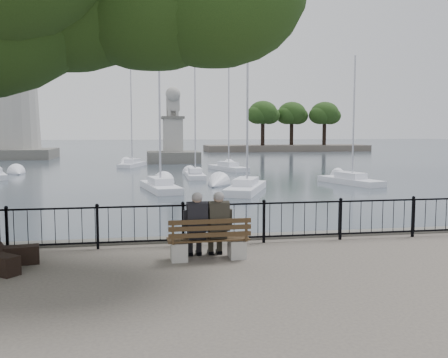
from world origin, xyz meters
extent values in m
cube|color=#54524D|center=(0.00, 3.00, -0.50)|extent=(200.00, 0.40, 1.20)
plane|color=#29323C|center=(0.00, 103.00, -1.00)|extent=(260.00, 260.00, 0.00)
cube|color=black|center=(0.00, 2.50, 0.98)|extent=(22.00, 0.04, 0.04)
cube|color=black|center=(0.00, 2.50, 0.15)|extent=(22.00, 0.04, 0.04)
cube|color=#9E998F|center=(-1.21, 1.13, 0.20)|extent=(0.35, 0.45, 0.40)
cube|color=#9E998F|center=(0.06, 1.16, 0.20)|extent=(0.35, 0.45, 0.40)
cube|color=#382614|center=(-0.58, 1.15, 0.44)|extent=(1.77, 0.53, 0.04)
cube|color=#382614|center=(-0.57, 0.88, 0.73)|extent=(1.76, 0.08, 0.39)
cube|color=black|center=(-0.82, 1.15, 0.56)|extent=(0.36, 0.30, 0.23)
cube|color=black|center=(-0.82, 1.04, 0.93)|extent=(0.43, 0.24, 0.59)
sphere|color=tan|center=(-0.82, 1.08, 1.34)|extent=(0.22, 0.22, 0.22)
ellipsoid|color=gray|center=(-0.82, 1.06, 1.37)|extent=(0.23, 0.23, 0.20)
cube|color=black|center=(-0.83, 1.43, 0.22)|extent=(0.32, 0.44, 0.44)
cube|color=black|center=(-0.36, 1.16, 0.56)|extent=(0.36, 0.30, 0.23)
cube|color=black|center=(-0.36, 1.05, 0.93)|extent=(0.43, 0.24, 0.59)
sphere|color=tan|center=(-0.36, 1.09, 1.34)|extent=(0.22, 0.22, 0.22)
ellipsoid|color=gray|center=(-0.36, 1.07, 1.37)|extent=(0.23, 0.23, 0.20)
cube|color=black|center=(-0.37, 1.44, 0.22)|extent=(0.32, 0.44, 0.44)
cube|color=#54524D|center=(-18.00, 62.00, -0.40)|extent=(9.21, 9.21, 1.40)
cone|color=#9E998F|center=(-18.00, 62.00, 11.05)|extent=(5.89, 5.89, 22.10)
cube|color=#54524D|center=(2.00, 50.00, -0.40)|extent=(6.05, 6.05, 1.40)
cube|color=#9E998F|center=(2.00, 50.00, 2.12)|extent=(2.22, 2.62, 4.03)
cube|color=#54524D|center=(2.00, 50.00, 4.28)|extent=(2.62, 3.02, 0.30)
cube|color=#9E998F|center=(2.00, 50.30, 5.14)|extent=(1.31, 2.22, 1.41)
cube|color=#9E998F|center=(2.00, 49.29, 5.84)|extent=(1.51, 1.01, 1.61)
sphere|color=#9E998F|center=(2.00, 48.89, 6.95)|extent=(1.71, 1.71, 1.71)
cube|color=white|center=(-0.71, 22.16, -0.90)|extent=(2.54, 5.85, 0.63)
cube|color=white|center=(-0.71, 22.16, -0.40)|extent=(1.54, 2.47, 0.47)
cylinder|color=#B5B6C1|center=(-0.71, 21.85, 5.04)|extent=(0.13, 0.13, 11.28)
cube|color=white|center=(4.46, 20.54, -0.90)|extent=(3.84, 6.18, 0.67)
cube|color=white|center=(4.46, 20.54, -0.40)|extent=(2.07, 2.73, 0.50)
cylinder|color=#B5B6C1|center=(4.46, 20.21, 4.67)|extent=(0.13, 0.13, 10.53)
cube|color=white|center=(12.72, 23.75, -0.90)|extent=(3.09, 5.70, 0.61)
cube|color=white|center=(12.72, 23.75, -0.40)|extent=(1.73, 2.47, 0.46)
cylinder|color=#B5B6C1|center=(12.72, 23.44, 3.65)|extent=(0.12, 0.12, 8.50)
cube|color=white|center=(2.40, 30.23, -0.90)|extent=(1.44, 4.80, 0.53)
cube|color=white|center=(2.40, 30.23, -0.40)|extent=(1.02, 1.97, 0.40)
cylinder|color=#B5B6C1|center=(2.40, 29.96, 4.47)|extent=(0.11, 0.11, 10.15)
cube|color=white|center=(6.36, 37.21, -0.90)|extent=(3.27, 5.68, 0.61)
cube|color=white|center=(6.36, 37.21, -0.40)|extent=(1.80, 2.48, 0.46)
cylinder|color=#B5B6C1|center=(6.36, 36.91, 4.48)|extent=(0.12, 0.12, 10.16)
cube|color=white|center=(-2.70, 43.86, -0.90)|extent=(3.07, 5.43, 0.58)
cube|color=white|center=(-2.70, 43.86, -0.40)|extent=(1.70, 2.37, 0.44)
cylinder|color=#B5B6C1|center=(-2.70, 43.57, 5.68)|extent=(0.12, 0.12, 12.56)
cube|color=#514B44|center=(25.00, 80.00, -0.50)|extent=(30.00, 8.00, 1.20)
cylinder|color=black|center=(20.00, 78.00, 2.00)|extent=(0.70, 0.70, 4.00)
ellipsoid|color=#1C3514|center=(20.00, 78.00, 6.00)|extent=(5.20, 5.20, 4.16)
cylinder|color=black|center=(26.00, 80.00, 2.00)|extent=(0.70, 0.70, 4.00)
ellipsoid|color=#1C3514|center=(26.00, 80.00, 6.00)|extent=(5.20, 5.20, 4.16)
cylinder|color=black|center=(32.00, 79.00, 2.00)|extent=(0.70, 0.70, 4.00)
ellipsoid|color=#1C3514|center=(32.00, 79.00, 6.00)|extent=(5.20, 5.20, 4.16)
camera|label=1|loc=(-2.03, -9.31, 2.76)|focal=40.00mm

